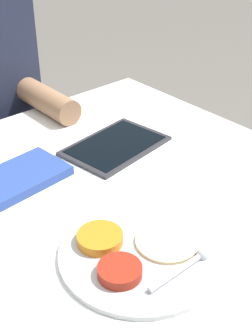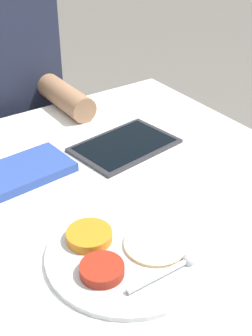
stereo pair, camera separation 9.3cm
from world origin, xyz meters
name	(u,v)px [view 2 (the right image)]	position (x,y,z in m)	size (l,w,h in m)	color
thali_tray	(124,253)	(0.00, -0.12, 0.71)	(0.28, 0.28, 0.03)	#B7BABF
red_notebook	(26,171)	(-0.03, 0.21, 0.71)	(0.20, 0.14, 0.02)	silver
tablet_device	(125,145)	(0.21, 0.19, 0.71)	(0.26, 0.19, 0.01)	#28282D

